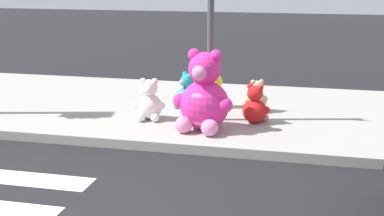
{
  "coord_description": "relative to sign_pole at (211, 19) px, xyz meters",
  "views": [
    {
      "loc": [
        2.71,
        -4.2,
        2.63
      ],
      "look_at": [
        0.87,
        3.6,
        0.55
      ],
      "focal_mm": 49.99,
      "sensor_mm": 36.0,
      "label": 1
    }
  ],
  "objects": [
    {
      "name": "sidewalk",
      "position": [
        -1.0,
        0.8,
        -1.77
      ],
      "size": [
        28.0,
        4.4,
        0.15
      ],
      "primitive_type": "cube",
      "color": "#9E9B93",
      "rests_on": "ground_plane"
    },
    {
      "name": "sign_pole",
      "position": [
        0.0,
        0.0,
        0.0
      ],
      "size": [
        0.56,
        0.11,
        3.2
      ],
      "color": "#4C4C51",
      "rests_on": "sidewalk"
    },
    {
      "name": "plush_pink_large",
      "position": [
        0.01,
        -0.59,
        -1.18
      ],
      "size": [
        0.99,
        0.9,
        1.29
      ],
      "color": "#F22D93",
      "rests_on": "sidewalk"
    },
    {
      "name": "plush_teal",
      "position": [
        -0.57,
        0.66,
        -1.43
      ],
      "size": [
        0.48,
        0.48,
        0.67
      ],
      "color": "teal",
      "rests_on": "sidewalk"
    },
    {
      "name": "plush_yellow",
      "position": [
        -0.09,
        0.88,
        -1.44
      ],
      "size": [
        0.44,
        0.49,
        0.63
      ],
      "color": "yellow",
      "rests_on": "sidewalk"
    },
    {
      "name": "plush_tan",
      "position": [
        0.7,
        0.75,
        -1.46
      ],
      "size": [
        0.41,
        0.42,
        0.59
      ],
      "color": "tan",
      "rests_on": "sidewalk"
    },
    {
      "name": "plush_white",
      "position": [
        -1.01,
        -0.21,
        -1.41
      ],
      "size": [
        0.55,
        0.49,
        0.71
      ],
      "color": "white",
      "rests_on": "sidewalk"
    },
    {
      "name": "plush_red",
      "position": [
        0.76,
        0.01,
        -1.43
      ],
      "size": [
        0.49,
        0.47,
        0.66
      ],
      "color": "red",
      "rests_on": "sidewalk"
    }
  ]
}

